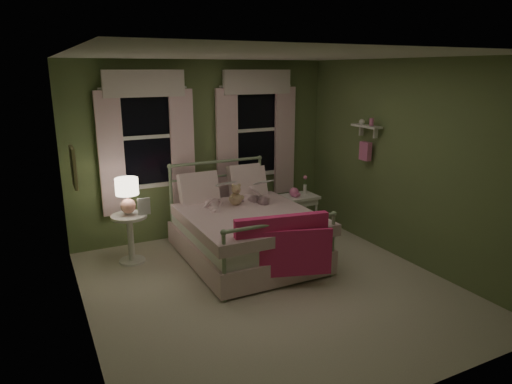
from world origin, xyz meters
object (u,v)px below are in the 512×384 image
table_lamp (127,192)px  bed (245,231)px  child_right (249,181)px  nightstand_right (300,202)px  child_left (212,184)px  nightstand_left (130,232)px  teddy_bear (236,196)px

table_lamp → bed: bearing=-21.3°
child_right → nightstand_right: 0.89m
bed → child_left: (-0.29, 0.43, 0.59)m
table_lamp → nightstand_right: (2.47, -0.18, -0.40)m
child_left → nightstand_left: 1.24m
teddy_bear → nightstand_left: teddy_bear is taller
nightstand_left → table_lamp: 0.54m
bed → nightstand_left: (-1.40, 0.54, 0.04)m
nightstand_right → bed: bearing=-161.4°
bed → child_right: child_right is taller
table_lamp → teddy_bear: bearing=-10.9°
bed → nightstand_left: 1.50m
teddy_bear → table_lamp: bearing=169.1°
bed → nightstand_right: bed is taller
child_right → teddy_bear: (-0.28, -0.16, -0.15)m
table_lamp → nightstand_right: size_ratio=0.72×
nightstand_left → nightstand_right: (2.47, -0.18, 0.13)m
bed → nightstand_left: bed is taller
child_right → nightstand_left: child_right is taller
nightstand_right → table_lamp: bearing=175.8°
child_right → table_lamp: bearing=-16.0°
child_right → table_lamp: (-1.67, 0.11, 0.01)m
teddy_bear → table_lamp: 1.43m
teddy_bear → nightstand_left: (-1.39, 0.27, -0.37)m
bed → table_lamp: bed is taller
teddy_bear → nightstand_left: 1.47m
teddy_bear → bed: bearing=-88.8°
nightstand_left → table_lamp: table_lamp is taller
child_right → nightstand_right: size_ratio=1.16×
nightstand_right → child_right: bearing=174.9°
bed → child_right: 0.76m
child_left → nightstand_right: (1.36, -0.07, -0.42)m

